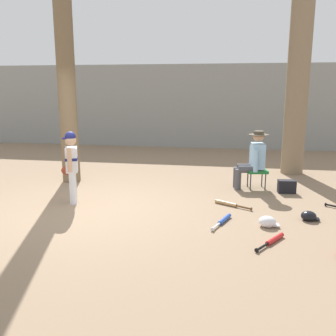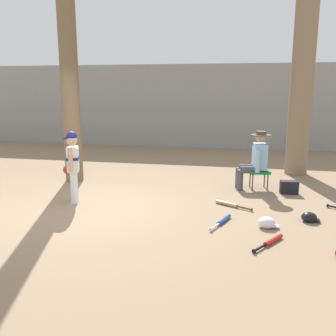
{
  "view_description": "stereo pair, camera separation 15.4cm",
  "coord_description": "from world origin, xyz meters",
  "px_view_note": "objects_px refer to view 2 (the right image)",
  "views": [
    {
      "loc": [
        2.43,
        -5.87,
        2.07
      ],
      "look_at": [
        1.39,
        0.14,
        0.75
      ],
      "focal_mm": 40.21,
      "sensor_mm": 36.0,
      "label": 1
    },
    {
      "loc": [
        2.58,
        -5.85,
        2.07
      ],
      "look_at": [
        1.39,
        0.14,
        0.75
      ],
      "focal_mm": 40.21,
      "sensor_mm": 36.0,
      "label": 2
    }
  ],
  "objects_px": {
    "folding_stool": "(259,172)",
    "seated_spectator": "(255,159)",
    "tree_near_player": "(68,49)",
    "handbag_beside_stool": "(289,187)",
    "bat_wood_tan": "(229,204)",
    "bat_red_barrel": "(271,241)",
    "tree_behind_spectator": "(300,105)",
    "young_ballplayer": "(73,162)",
    "batting_helmet_black": "(309,217)",
    "bat_blue_youth": "(223,221)",
    "batting_helmet_white": "(267,223)"
  },
  "relations": [
    {
      "from": "handbag_beside_stool",
      "to": "tree_near_player",
      "type": "bearing_deg",
      "value": 177.62
    },
    {
      "from": "bat_wood_tan",
      "to": "bat_red_barrel",
      "type": "xyz_separation_m",
      "value": [
        0.61,
        -1.54,
        0.0
      ]
    },
    {
      "from": "tree_near_player",
      "to": "folding_stool",
      "type": "bearing_deg",
      "value": 0.55
    },
    {
      "from": "seated_spectator",
      "to": "batting_helmet_black",
      "type": "relative_size",
      "value": 4.26
    },
    {
      "from": "tree_near_player",
      "to": "tree_behind_spectator",
      "type": "distance_m",
      "value": 5.39
    },
    {
      "from": "handbag_beside_stool",
      "to": "bat_red_barrel",
      "type": "distance_m",
      "value": 2.63
    },
    {
      "from": "handbag_beside_stool",
      "to": "bat_red_barrel",
      "type": "relative_size",
      "value": 0.54
    },
    {
      "from": "bat_red_barrel",
      "to": "batting_helmet_white",
      "type": "relative_size",
      "value": 2.06
    },
    {
      "from": "bat_red_barrel",
      "to": "batting_helmet_white",
      "type": "bearing_deg",
      "value": 92.28
    },
    {
      "from": "young_ballplayer",
      "to": "batting_helmet_white",
      "type": "distance_m",
      "value": 3.52
    },
    {
      "from": "young_ballplayer",
      "to": "bat_blue_youth",
      "type": "xyz_separation_m",
      "value": [
        2.73,
        -0.58,
        -0.71
      ]
    },
    {
      "from": "handbag_beside_stool",
      "to": "batting_helmet_black",
      "type": "height_order",
      "value": "handbag_beside_stool"
    },
    {
      "from": "folding_stool",
      "to": "bat_blue_youth",
      "type": "bearing_deg",
      "value": -106.08
    },
    {
      "from": "tree_near_player",
      "to": "handbag_beside_stool",
      "type": "xyz_separation_m",
      "value": [
        4.63,
        -0.19,
        -2.73
      ]
    },
    {
      "from": "young_ballplayer",
      "to": "folding_stool",
      "type": "distance_m",
      "value": 3.71
    },
    {
      "from": "handbag_beside_stool",
      "to": "bat_red_barrel",
      "type": "height_order",
      "value": "handbag_beside_stool"
    },
    {
      "from": "folding_stool",
      "to": "handbag_beside_stool",
      "type": "relative_size",
      "value": 1.35
    },
    {
      "from": "bat_wood_tan",
      "to": "bat_red_barrel",
      "type": "distance_m",
      "value": 1.65
    },
    {
      "from": "seated_spectator",
      "to": "bat_wood_tan",
      "type": "bearing_deg",
      "value": -109.54
    },
    {
      "from": "bat_blue_youth",
      "to": "bat_wood_tan",
      "type": "xyz_separation_m",
      "value": [
        0.07,
        0.86,
        0.0
      ]
    },
    {
      "from": "young_ballplayer",
      "to": "batting_helmet_white",
      "type": "height_order",
      "value": "young_ballplayer"
    },
    {
      "from": "tree_near_player",
      "to": "tree_behind_spectator",
      "type": "bearing_deg",
      "value": 18.53
    },
    {
      "from": "handbag_beside_stool",
      "to": "bat_blue_youth",
      "type": "xyz_separation_m",
      "value": [
        -1.19,
        -1.9,
        -0.1
      ]
    },
    {
      "from": "bat_blue_youth",
      "to": "folding_stool",
      "type": "bearing_deg",
      "value": 73.92
    },
    {
      "from": "tree_near_player",
      "to": "seated_spectator",
      "type": "bearing_deg",
      "value": 0.34
    },
    {
      "from": "seated_spectator",
      "to": "handbag_beside_stool",
      "type": "height_order",
      "value": "seated_spectator"
    },
    {
      "from": "bat_wood_tan",
      "to": "batting_helmet_black",
      "type": "xyz_separation_m",
      "value": [
        1.26,
        -0.54,
        0.04
      ]
    },
    {
      "from": "bat_wood_tan",
      "to": "batting_helmet_white",
      "type": "relative_size",
      "value": 2.14
    },
    {
      "from": "batting_helmet_white",
      "to": "batting_helmet_black",
      "type": "bearing_deg",
      "value": 30.43
    },
    {
      "from": "tree_near_player",
      "to": "batting_helmet_white",
      "type": "xyz_separation_m",
      "value": [
        4.09,
        -2.17,
        -2.78
      ]
    },
    {
      "from": "folding_stool",
      "to": "bat_blue_youth",
      "type": "xyz_separation_m",
      "value": [
        -0.61,
        -2.13,
        -0.33
      ]
    },
    {
      "from": "bat_blue_youth",
      "to": "batting_helmet_black",
      "type": "xyz_separation_m",
      "value": [
        1.33,
        0.32,
        0.04
      ]
    },
    {
      "from": "bat_blue_youth",
      "to": "bat_wood_tan",
      "type": "height_order",
      "value": "same"
    },
    {
      "from": "handbag_beside_stool",
      "to": "batting_helmet_black",
      "type": "relative_size",
      "value": 1.21
    },
    {
      "from": "bat_blue_youth",
      "to": "bat_red_barrel",
      "type": "distance_m",
      "value": 0.96
    },
    {
      "from": "tree_behind_spectator",
      "to": "seated_spectator",
      "type": "relative_size",
      "value": 3.48
    },
    {
      "from": "tree_behind_spectator",
      "to": "young_ballplayer",
      "type": "relative_size",
      "value": 3.21
    },
    {
      "from": "seated_spectator",
      "to": "bat_wood_tan",
      "type": "relative_size",
      "value": 1.83
    },
    {
      "from": "tree_near_player",
      "to": "batting_helmet_white",
      "type": "distance_m",
      "value": 5.4
    },
    {
      "from": "folding_stool",
      "to": "seated_spectator",
      "type": "height_order",
      "value": "seated_spectator"
    },
    {
      "from": "bat_wood_tan",
      "to": "batting_helmet_white",
      "type": "bearing_deg",
      "value": -57.77
    },
    {
      "from": "young_ballplayer",
      "to": "bat_blue_youth",
      "type": "relative_size",
      "value": 1.89
    },
    {
      "from": "tree_near_player",
      "to": "bat_wood_tan",
      "type": "height_order",
      "value": "tree_near_player"
    },
    {
      "from": "seated_spectator",
      "to": "bat_red_barrel",
      "type": "height_order",
      "value": "seated_spectator"
    },
    {
      "from": "bat_blue_youth",
      "to": "batting_helmet_black",
      "type": "height_order",
      "value": "batting_helmet_black"
    },
    {
      "from": "handbag_beside_stool",
      "to": "seated_spectator",
      "type": "bearing_deg",
      "value": 162.32
    },
    {
      "from": "folding_stool",
      "to": "batting_helmet_black",
      "type": "bearing_deg",
      "value": -68.48
    },
    {
      "from": "bat_blue_youth",
      "to": "bat_wood_tan",
      "type": "relative_size",
      "value": 1.05
    },
    {
      "from": "bat_red_barrel",
      "to": "batting_helmet_black",
      "type": "distance_m",
      "value": 1.18
    },
    {
      "from": "young_ballplayer",
      "to": "bat_blue_youth",
      "type": "distance_m",
      "value": 2.88
    }
  ]
}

